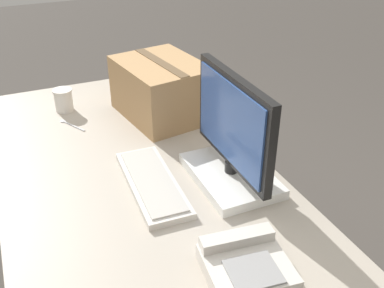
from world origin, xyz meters
name	(u,v)px	position (x,y,z in m)	size (l,w,h in m)	color
office_desk	(145,257)	(0.00, 0.00, 0.37)	(1.80, 0.90, 0.73)	#A89E8E
monitor	(232,143)	(0.13, 0.28, 0.87)	(0.44, 0.23, 0.37)	white
keyboard	(152,183)	(0.06, 0.03, 0.74)	(0.42, 0.16, 0.03)	beige
desk_phone	(246,265)	(0.52, 0.12, 0.76)	(0.22, 0.23, 0.07)	beige
paper_cup_left	(64,100)	(-0.62, -0.14, 0.78)	(0.08, 0.08, 0.10)	white
spoon	(69,124)	(-0.48, -0.15, 0.73)	(0.14, 0.08, 0.00)	silver
cardboard_box	(162,89)	(-0.42, 0.24, 0.85)	(0.43, 0.36, 0.24)	tan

